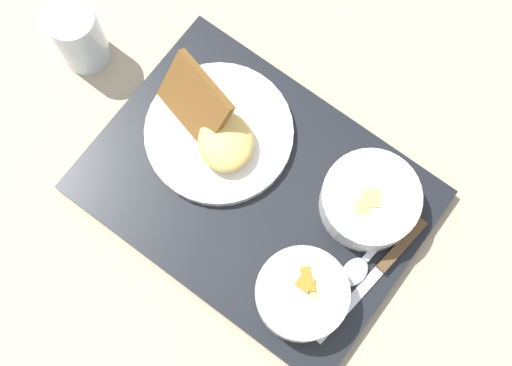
{
  "coord_description": "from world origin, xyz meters",
  "views": [
    {
      "loc": [
        -0.17,
        0.17,
        0.91
      ],
      "look_at": [
        0.0,
        0.0,
        0.05
      ],
      "focal_mm": 50.0,
      "sensor_mm": 36.0,
      "label": 1
    }
  ],
  "objects": [
    {
      "name": "ground_plane",
      "position": [
        0.0,
        0.0,
        0.0
      ],
      "size": [
        4.0,
        4.0,
        0.0
      ],
      "primitive_type": "plane",
      "color": "tan"
    },
    {
      "name": "plate_main",
      "position": [
        0.09,
        -0.02,
        0.03
      ],
      "size": [
        0.2,
        0.2,
        0.09
      ],
      "color": "white",
      "rests_on": "serving_tray"
    },
    {
      "name": "bowl_salad",
      "position": [
        -0.14,
        0.06,
        0.04
      ],
      "size": [
        0.11,
        0.11,
        0.05
      ],
      "color": "white",
      "rests_on": "serving_tray"
    },
    {
      "name": "bowl_soup",
      "position": [
        -0.12,
        -0.09,
        0.04
      ],
      "size": [
        0.12,
        0.12,
        0.05
      ],
      "color": "white",
      "rests_on": "serving_tray"
    },
    {
      "name": "glass_water",
      "position": [
        0.31,
        0.02,
        0.05
      ],
      "size": [
        0.06,
        0.06,
        0.1
      ],
      "color": "silver",
      "rests_on": "ground_plane"
    },
    {
      "name": "knife",
      "position": [
        -0.18,
        -0.05,
        0.02
      ],
      "size": [
        0.02,
        0.2,
        0.01
      ],
      "rotation": [
        0.0,
        0.0,
        1.6
      ],
      "color": "silver",
      "rests_on": "serving_tray"
    },
    {
      "name": "spoon",
      "position": [
        -0.16,
        -0.04,
        0.02
      ],
      "size": [
        0.03,
        0.15,
        0.01
      ],
      "rotation": [
        0.0,
        0.0,
        1.62
      ],
      "color": "silver",
      "rests_on": "serving_tray"
    },
    {
      "name": "serving_tray",
      "position": [
        0.0,
        0.0,
        0.01
      ],
      "size": [
        0.46,
        0.37,
        0.02
      ],
      "color": "black",
      "rests_on": "ground_plane"
    }
  ]
}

